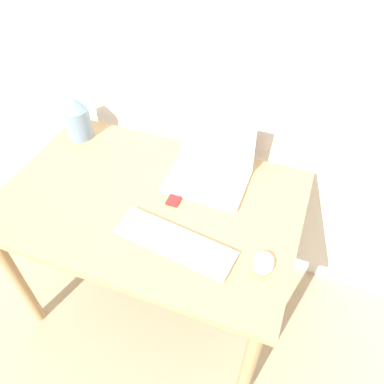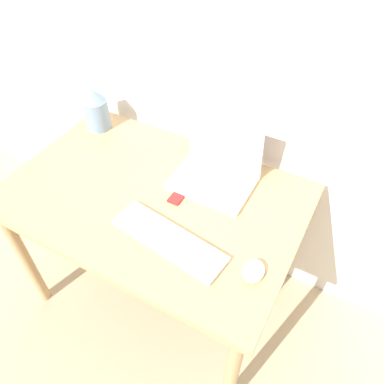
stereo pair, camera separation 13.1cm
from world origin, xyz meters
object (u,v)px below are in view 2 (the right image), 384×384
laptop (216,169)px  keyboard (169,240)px  mp3_player (176,199)px  mouse (253,271)px  vase (96,109)px

laptop → keyboard: (-0.00, -0.36, -0.04)m
mp3_player → mouse: bearing=-22.7°
keyboard → vase: bearing=146.9°
laptop → keyboard: size_ratio=0.71×
mouse → vase: size_ratio=0.46×
mouse → mp3_player: (-0.38, 0.16, -0.01)m
laptop → mouse: size_ratio=3.35×
mouse → vase: bearing=157.4°
keyboard → mouse: 0.30m
laptop → vase: laptop is taller
keyboard → mouse: bearing=4.0°
keyboard → mp3_player: size_ratio=8.44×
keyboard → laptop: bearing=89.3°
vase → mp3_player: 0.60m
keyboard → mouse: (0.30, 0.02, 0.01)m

